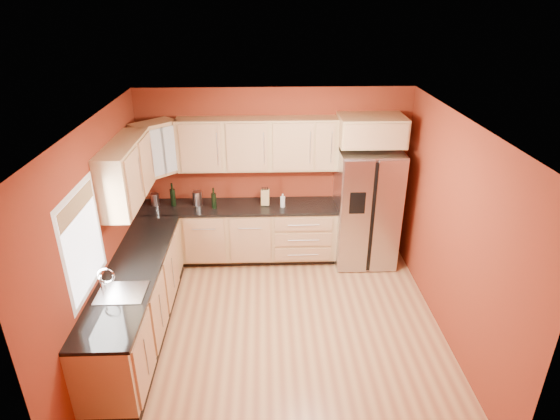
% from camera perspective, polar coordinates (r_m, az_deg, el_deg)
% --- Properties ---
extents(floor, '(4.00, 4.00, 0.00)m').
position_cam_1_polar(floor, '(6.02, -0.05, -14.19)').
color(floor, '#9C5D3C').
rests_on(floor, ground).
extents(ceiling, '(4.00, 4.00, 0.00)m').
position_cam_1_polar(ceiling, '(4.82, -0.07, 10.52)').
color(ceiling, silver).
rests_on(ceiling, wall_back).
extents(wall_back, '(4.00, 0.04, 2.60)m').
position_cam_1_polar(wall_back, '(7.12, -0.62, 4.42)').
color(wall_back, maroon).
rests_on(wall_back, floor).
extents(wall_front, '(4.00, 0.04, 2.60)m').
position_cam_1_polar(wall_front, '(3.66, 1.09, -18.24)').
color(wall_front, maroon).
rests_on(wall_front, floor).
extents(wall_left, '(0.04, 4.00, 2.60)m').
position_cam_1_polar(wall_left, '(5.60, -21.00, -3.36)').
color(wall_left, maroon).
rests_on(wall_left, floor).
extents(wall_right, '(0.04, 4.00, 2.60)m').
position_cam_1_polar(wall_right, '(5.72, 20.43, -2.69)').
color(wall_right, maroon).
rests_on(wall_right, floor).
extents(base_cabinets_back, '(2.90, 0.60, 0.88)m').
position_cam_1_polar(base_cabinets_back, '(7.21, -4.91, -2.91)').
color(base_cabinets_back, tan).
rests_on(base_cabinets_back, floor).
extents(base_cabinets_left, '(0.60, 2.80, 0.88)m').
position_cam_1_polar(base_cabinets_left, '(5.95, -16.94, -10.68)').
color(base_cabinets_left, tan).
rests_on(base_cabinets_left, floor).
extents(countertop_back, '(2.90, 0.62, 0.04)m').
position_cam_1_polar(countertop_back, '(6.99, -5.05, 0.38)').
color(countertop_back, black).
rests_on(countertop_back, base_cabinets_back).
extents(countertop_left, '(0.62, 2.80, 0.04)m').
position_cam_1_polar(countertop_left, '(5.70, -17.42, -6.91)').
color(countertop_left, black).
rests_on(countertop_left, base_cabinets_left).
extents(upper_cabinets_back, '(2.30, 0.33, 0.75)m').
position_cam_1_polar(upper_cabinets_back, '(6.79, -2.73, 8.04)').
color(upper_cabinets_back, tan).
rests_on(upper_cabinets_back, wall_back).
extents(upper_cabinets_left, '(0.33, 1.35, 0.75)m').
position_cam_1_polar(upper_cabinets_left, '(5.98, -18.24, 4.38)').
color(upper_cabinets_left, tan).
rests_on(upper_cabinets_left, wall_left).
extents(corner_upper_cabinet, '(0.67, 0.67, 0.75)m').
position_cam_1_polar(corner_upper_cabinet, '(6.80, -14.89, 7.25)').
color(corner_upper_cabinet, tan).
rests_on(corner_upper_cabinet, wall_back).
extents(over_fridge_cabinet, '(0.92, 0.60, 0.40)m').
position_cam_1_polar(over_fridge_cabinet, '(6.77, 11.08, 9.53)').
color(over_fridge_cabinet, tan).
rests_on(over_fridge_cabinet, wall_back).
extents(refrigerator, '(0.90, 0.75, 1.78)m').
position_cam_1_polar(refrigerator, '(7.09, 10.45, 0.31)').
color(refrigerator, silver).
rests_on(refrigerator, floor).
extents(window, '(0.03, 0.90, 1.00)m').
position_cam_1_polar(window, '(5.07, -22.86, -3.55)').
color(window, white).
rests_on(window, wall_left).
extents(sink_faucet, '(0.50, 0.42, 0.30)m').
position_cam_1_polar(sink_faucet, '(5.21, -18.97, -8.21)').
color(sink_faucet, silver).
rests_on(sink_faucet, countertop_left).
extents(canister_left, '(0.17, 0.17, 0.22)m').
position_cam_1_polar(canister_left, '(7.04, -10.04, 1.41)').
color(canister_left, silver).
rests_on(canister_left, countertop_back).
extents(canister_right, '(0.13, 0.13, 0.19)m').
position_cam_1_polar(canister_right, '(7.18, -14.99, 1.24)').
color(canister_right, silver).
rests_on(canister_right, countertop_back).
extents(wine_bottle_a, '(0.09, 0.09, 0.35)m').
position_cam_1_polar(wine_bottle_a, '(7.08, -12.96, 1.86)').
color(wine_bottle_a, black).
rests_on(wine_bottle_a, countertop_back).
extents(wine_bottle_b, '(0.09, 0.09, 0.32)m').
position_cam_1_polar(wine_bottle_b, '(6.89, -8.08, 1.44)').
color(wine_bottle_b, black).
rests_on(wine_bottle_b, countertop_back).
extents(knife_block, '(0.13, 0.12, 0.24)m').
position_cam_1_polar(knife_block, '(6.96, -1.81, 1.57)').
color(knife_block, tan).
rests_on(knife_block, countertop_back).
extents(soap_dispenser, '(0.09, 0.09, 0.21)m').
position_cam_1_polar(soap_dispenser, '(6.88, 0.33, 1.18)').
color(soap_dispenser, silver).
rests_on(soap_dispenser, countertop_back).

